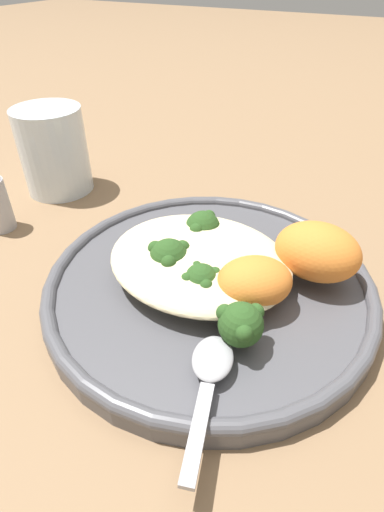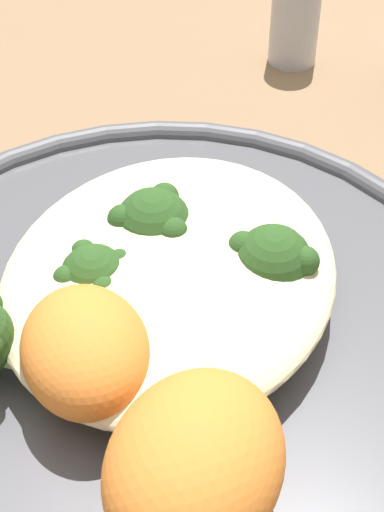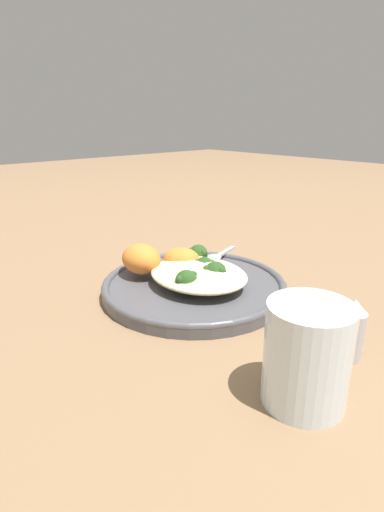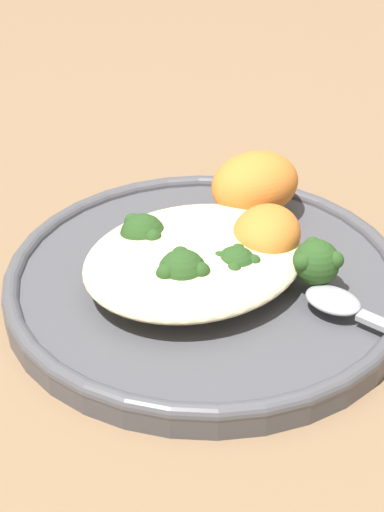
# 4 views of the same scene
# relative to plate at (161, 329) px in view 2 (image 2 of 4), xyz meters

# --- Properties ---
(ground_plane) EXTENTS (4.00, 4.00, 0.00)m
(ground_plane) POSITION_rel_plate_xyz_m (-0.02, 0.02, -0.01)
(ground_plane) COLOR #846647
(plate) EXTENTS (0.28, 0.28, 0.02)m
(plate) POSITION_rel_plate_xyz_m (0.00, 0.00, 0.00)
(plate) COLOR #4C4C51
(plate) RESTS_ON ground_plane
(quinoa_mound) EXTENTS (0.16, 0.13, 0.02)m
(quinoa_mound) POSITION_rel_plate_xyz_m (-0.01, 0.00, 0.02)
(quinoa_mound) COLOR beige
(quinoa_mound) RESTS_ON plate
(broccoli_stalk_0) EXTENTS (0.08, 0.05, 0.03)m
(broccoli_stalk_0) POSITION_rel_plate_xyz_m (-0.02, 0.04, 0.02)
(broccoli_stalk_0) COLOR #ADC675
(broccoli_stalk_0) RESTS_ON plate
(broccoli_stalk_1) EXTENTS (0.10, 0.06, 0.03)m
(broccoli_stalk_1) POSITION_rel_plate_xyz_m (-0.02, -0.01, 0.03)
(broccoli_stalk_1) COLOR #ADC675
(broccoli_stalk_1) RESTS_ON plate
(broccoli_stalk_2) EXTENTS (0.05, 0.08, 0.03)m
(broccoli_stalk_2) POSITION_rel_plate_xyz_m (0.01, -0.02, 0.02)
(broccoli_stalk_2) COLOR #ADC675
(broccoli_stalk_2) RESTS_ON plate
(broccoli_stalk_3) EXTENTS (0.05, 0.10, 0.03)m
(broccoli_stalk_3) POSITION_rel_plate_xyz_m (0.05, -0.04, 0.02)
(broccoli_stalk_3) COLOR #ADC675
(broccoli_stalk_3) RESTS_ON plate
(sweet_potato_chunk_0) EXTENTS (0.07, 0.06, 0.05)m
(sweet_potato_chunk_0) POSITION_rel_plate_xyz_m (0.08, 0.04, 0.03)
(sweet_potato_chunk_0) COLOR orange
(sweet_potato_chunk_0) RESTS_ON plate
(sweet_potato_chunk_1) EXTENTS (0.08, 0.07, 0.04)m
(sweet_potato_chunk_1) POSITION_rel_plate_xyz_m (0.04, -0.01, 0.03)
(sweet_potato_chunk_1) COLOR orange
(sweet_potato_chunk_1) RESTS_ON plate
(salt_shaker) EXTENTS (0.03, 0.03, 0.07)m
(salt_shaker) POSITION_rel_plate_xyz_m (-0.25, -0.01, 0.02)
(salt_shaker) COLOR #B2B2B7
(salt_shaker) RESTS_ON ground_plane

